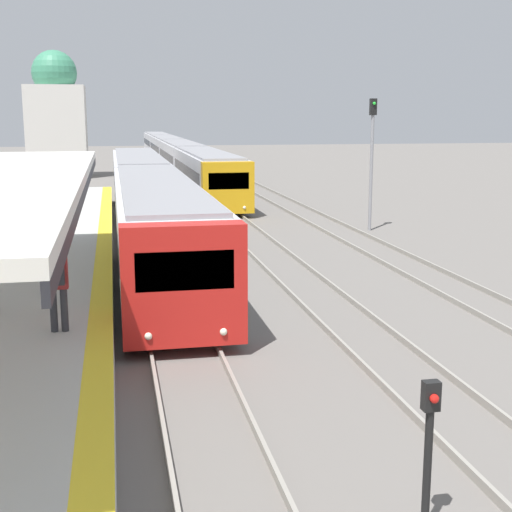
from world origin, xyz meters
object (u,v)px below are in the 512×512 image
at_px(train_near, 146,195).
at_px(signal_mast_far, 372,150).
at_px(person_on_platform, 57,282).
at_px(signal_post_near, 429,440).
at_px(train_far, 174,153).

distance_m(train_near, signal_mast_far, 9.94).
distance_m(person_on_platform, signal_mast_far, 20.01).
bearing_deg(person_on_platform, signal_post_near, -53.71).
xyz_separation_m(person_on_platform, signal_mast_far, (12.14, 15.81, 1.66)).
relative_size(train_far, signal_mast_far, 10.98).
xyz_separation_m(train_far, signal_post_near, (-1.93, -58.07, -0.42)).
xyz_separation_m(train_near, signal_mast_far, (9.67, -1.32, 1.90)).
distance_m(person_on_platform, train_near, 17.31).
height_order(train_far, signal_mast_far, signal_mast_far).
bearing_deg(train_far, signal_post_near, -91.90).
bearing_deg(train_near, signal_post_near, -84.64).
height_order(person_on_platform, train_near, train_near).
bearing_deg(signal_mast_far, train_near, 172.25).
height_order(train_far, signal_post_near, train_far).
bearing_deg(train_near, train_far, 83.19).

